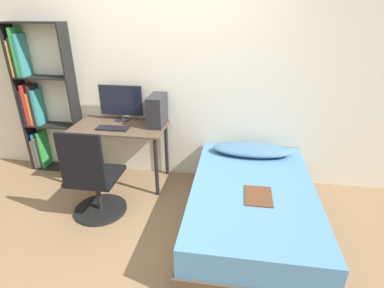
% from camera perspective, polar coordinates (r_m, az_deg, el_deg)
% --- Properties ---
extents(ground_plane, '(14.00, 14.00, 0.00)m').
position_cam_1_polar(ground_plane, '(2.91, -11.79, -19.54)').
color(ground_plane, '#846647').
extents(wall_back, '(8.00, 0.05, 2.50)m').
position_cam_1_polar(wall_back, '(3.64, -5.32, 12.36)').
color(wall_back, silver).
rests_on(wall_back, ground_plane).
extents(desk, '(1.09, 0.60, 0.74)m').
position_cam_1_polar(desk, '(3.67, -13.46, 1.74)').
color(desk, brown).
rests_on(desk, ground_plane).
extents(bookshelf, '(0.72, 0.22, 1.87)m').
position_cam_1_polar(bookshelf, '(4.28, -27.26, 6.83)').
color(bookshelf, black).
rests_on(bookshelf, ground_plane).
extents(office_chair, '(0.55, 0.55, 0.99)m').
position_cam_1_polar(office_chair, '(3.22, -18.21, -7.31)').
color(office_chair, black).
rests_on(office_chair, ground_plane).
extents(bed, '(1.18, 1.90, 0.47)m').
position_cam_1_polar(bed, '(3.04, 11.22, -11.63)').
color(bed, '#4C3D2D').
rests_on(bed, ground_plane).
extents(pillow, '(0.90, 0.36, 0.11)m').
position_cam_1_polar(pillow, '(3.50, 11.32, -1.07)').
color(pillow, teal).
rests_on(pillow, bed).
extents(magazine, '(0.24, 0.32, 0.01)m').
position_cam_1_polar(magazine, '(2.77, 12.52, -9.64)').
color(magazine, '#56331E').
rests_on(magazine, bed).
extents(monitor, '(0.53, 0.18, 0.43)m').
position_cam_1_polar(monitor, '(3.74, -13.40, 7.82)').
color(monitor, black).
rests_on(monitor, desk).
extents(keyboard, '(0.36, 0.14, 0.02)m').
position_cam_1_polar(keyboard, '(3.54, -14.89, 2.91)').
color(keyboard, black).
rests_on(keyboard, desk).
extents(pc_tower, '(0.17, 0.36, 0.36)m').
position_cam_1_polar(pc_tower, '(3.52, -6.62, 6.38)').
color(pc_tower, '#232328').
rests_on(pc_tower, desk).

